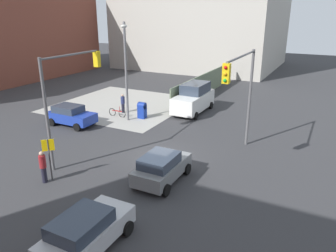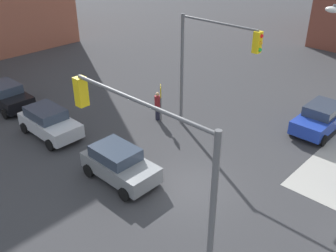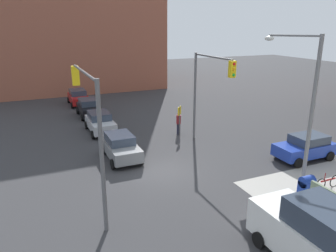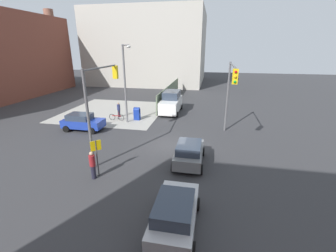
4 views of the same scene
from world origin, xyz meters
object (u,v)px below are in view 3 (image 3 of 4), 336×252
street_lamp_corner (305,103)px  hatchback_black (89,108)px  mailbox_blue (306,189)px  hatchback_silver (100,122)px  hatchback_red (78,97)px  pedestrian_waiting (179,123)px  van_white_delivery (322,241)px  sedan_gray (121,147)px  bicycle_leaning_on_fence (328,183)px  coupe_blue (305,147)px  traffic_signal_nw_corner (208,83)px  traffic_signal_se_corner (89,112)px

street_lamp_corner → hatchback_black: (-19.01, -7.29, -3.86)m
mailbox_blue → hatchback_silver: bearing=-155.8°
mailbox_blue → hatchback_red: 26.46m
mailbox_blue → pedestrian_waiting: pedestrian_waiting is taller
hatchback_black → van_white_delivery: size_ratio=0.71×
hatchback_silver → sedan_gray: (6.09, 0.01, -0.00)m
pedestrian_waiting → bicycle_leaning_on_fence: pedestrian_waiting is taller
coupe_blue → pedestrian_waiting: pedestrian_waiting is taller
traffic_signal_nw_corner → coupe_blue: size_ratio=1.66×
traffic_signal_se_corner → hatchback_black: size_ratio=1.69×
street_lamp_corner → hatchback_red: street_lamp_corner is taller
van_white_delivery → traffic_signal_se_corner: bearing=-140.7°
mailbox_blue → sedan_gray: (-8.99, -6.77, 0.08)m
traffic_signal_se_corner → bicycle_leaning_on_fence: size_ratio=3.71×
van_white_delivery → traffic_signal_nw_corner: bearing=167.9°
hatchback_black → traffic_signal_se_corner: bearing=-9.7°
hatchback_black → pedestrian_waiting: pedestrian_waiting is taller
coupe_blue → van_white_delivery: van_white_delivery is taller
hatchback_red → hatchback_silver: bearing=0.5°
hatchback_red → sedan_gray: size_ratio=1.07×
hatchback_silver → hatchback_black: bearing=179.1°
mailbox_blue → sedan_gray: 11.26m
sedan_gray → van_white_delivery: bearing=15.6°
hatchback_red → van_white_delivery: van_white_delivery is taller
traffic_signal_nw_corner → hatchback_red: traffic_signal_nw_corner is taller
traffic_signal_nw_corner → traffic_signal_se_corner: size_ratio=1.00×
street_lamp_corner → hatchback_red: bearing=-162.9°
sedan_gray → hatchback_black: same height
coupe_blue → hatchback_black: 19.46m
coupe_blue → bicycle_leaning_on_fence: coupe_blue is taller
traffic_signal_se_corner → mailbox_blue: (3.95, 9.50, -3.89)m
pedestrian_waiting → traffic_signal_se_corner: bearing=-79.0°
street_lamp_corner → van_white_delivery: size_ratio=1.48×
traffic_signal_nw_corner → hatchback_black: bearing=-151.6°
street_lamp_corner → coupe_blue: bearing=128.7°
van_white_delivery → hatchback_black: bearing=-171.7°
traffic_signal_se_corner → hatchback_black: traffic_signal_se_corner is taller
street_lamp_corner → coupe_blue: 5.99m
traffic_signal_se_corner → van_white_delivery: bearing=39.3°
traffic_signal_nw_corner → hatchback_black: traffic_signal_nw_corner is taller
street_lamp_corner → sedan_gray: bearing=-136.2°
sedan_gray → hatchback_black: 11.32m
hatchback_silver → pedestrian_waiting: 6.37m
van_white_delivery → pedestrian_waiting: bearing=172.8°
coupe_blue → bicycle_leaning_on_fence: (3.57, -1.96, -0.50)m
hatchback_red → bicycle_leaning_on_fence: hatchback_red is taller
hatchback_black → van_white_delivery: van_white_delivery is taller
sedan_gray → van_white_delivery: 13.25m
mailbox_blue → bicycle_leaning_on_fence: mailbox_blue is taller
coupe_blue → sedan_gray: 11.95m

